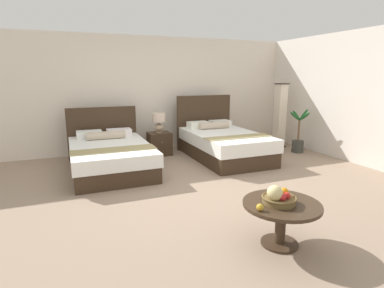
% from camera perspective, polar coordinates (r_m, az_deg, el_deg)
% --- Properties ---
extents(ground_plane, '(10.37, 9.28, 0.02)m').
position_cam_1_polar(ground_plane, '(4.82, 1.58, -8.05)').
color(ground_plane, gray).
extents(wall_back, '(10.37, 0.12, 2.52)m').
position_cam_1_polar(wall_back, '(7.22, -7.54, 9.02)').
color(wall_back, silver).
rests_on(wall_back, ground).
extents(wall_side_right, '(0.12, 4.88, 2.52)m').
position_cam_1_polar(wall_side_right, '(6.92, 27.05, 7.64)').
color(wall_side_right, silver).
rests_on(wall_side_right, ground).
extents(bed_near_window, '(1.38, 2.09, 1.05)m').
position_cam_1_polar(bed_near_window, '(5.80, -14.77, -1.95)').
color(bed_near_window, '#3A291A').
rests_on(bed_near_window, ground).
extents(bed_near_corner, '(1.32, 2.14, 1.23)m').
position_cam_1_polar(bed_near_corner, '(6.48, 5.71, 0.15)').
color(bed_near_corner, '#3A291A').
rests_on(bed_near_corner, ground).
extents(nightstand, '(0.47, 0.43, 0.49)m').
position_cam_1_polar(nightstand, '(6.74, -5.96, 0.07)').
color(nightstand, '#3A291A').
rests_on(nightstand, ground).
extents(table_lamp, '(0.28, 0.28, 0.41)m').
position_cam_1_polar(table_lamp, '(6.67, -6.11, 4.23)').
color(table_lamp, tan).
rests_on(table_lamp, nightstand).
extents(coffee_table, '(0.77, 0.77, 0.45)m').
position_cam_1_polar(coffee_table, '(3.29, 16.01, -11.96)').
color(coffee_table, '#3A291A').
rests_on(coffee_table, ground).
extents(fruit_bowl, '(0.34, 0.34, 0.20)m').
position_cam_1_polar(fruit_bowl, '(3.20, 15.50, -9.32)').
color(fruit_bowl, brown).
rests_on(fruit_bowl, coffee_table).
extents(loose_apple, '(0.07, 0.07, 0.07)m').
position_cam_1_polar(loose_apple, '(3.01, 12.32, -11.24)').
color(loose_apple, gold).
rests_on(loose_apple, coffee_table).
extents(floor_lamp_corner, '(0.24, 0.24, 1.50)m').
position_cam_1_polar(floor_lamp_corner, '(7.67, 15.83, 5.02)').
color(floor_lamp_corner, black).
rests_on(floor_lamp_corner, ground).
extents(potted_palm, '(0.46, 0.56, 0.97)m').
position_cam_1_polar(potted_palm, '(7.30, 18.83, 0.76)').
color(potted_palm, '#3A3B36').
rests_on(potted_palm, ground).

